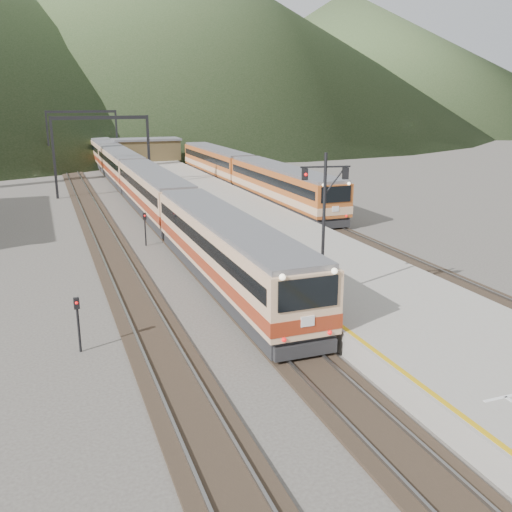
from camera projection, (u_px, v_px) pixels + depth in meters
name	position (u px, v px, depth m)	size (l,w,h in m)	color
track_main	(163.00, 222.00, 45.85)	(2.60, 200.00, 0.23)	black
track_far	(99.00, 227.00, 44.16)	(2.60, 200.00, 0.23)	black
track_second	(293.00, 212.00, 49.75)	(2.60, 200.00, 0.23)	black
platform	(237.00, 217.00, 45.83)	(8.00, 100.00, 1.00)	gray
gantry_near	(102.00, 140.00, 56.92)	(9.55, 0.25, 8.00)	black
gantry_far	(82.00, 128.00, 79.45)	(9.55, 0.25, 8.00)	black
station_shed	(147.00, 149.00, 81.33)	(9.40, 4.40, 3.10)	brown
hill_b	(135.00, 21.00, 217.18)	(220.00, 220.00, 75.00)	#2D4320
hill_c	(344.00, 58.00, 229.62)	(160.00, 160.00, 50.00)	#2D4320
main_train	(134.00, 176.00, 57.65)	(2.95, 80.95, 3.61)	tan
second_train	(244.00, 172.00, 60.71)	(2.99, 40.66, 3.65)	#A45020
signal_mast	(324.00, 211.00, 24.89)	(2.17, 0.60, 6.51)	black
short_signal_b	(145.00, 225.00, 38.47)	(0.23, 0.17, 2.27)	black
short_signal_c	(78.00, 317.00, 22.32)	(0.23, 0.17, 2.27)	black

